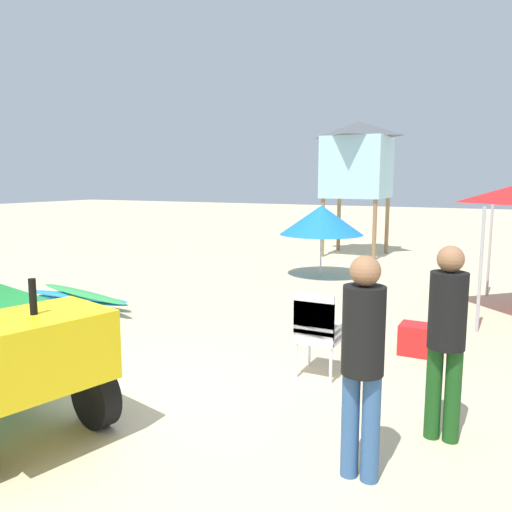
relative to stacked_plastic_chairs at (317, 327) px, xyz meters
The scene contains 8 objects.
ground 2.18m from the stacked_plastic_chairs, 132.45° to the right, with size 80.00×80.00×0.00m, color beige.
stacked_plastic_chairs is the anchor object (origin of this frame).
surfboard_pile 5.15m from the stacked_plastic_chairs, 166.86° to the left, with size 2.75×0.83×0.32m.
lifeguard_near_left 1.78m from the stacked_plastic_chairs, 30.08° to the right, with size 0.32×0.32×1.74m.
lifeguard_near_center 2.09m from the stacked_plastic_chairs, 60.54° to the right, with size 0.32×0.32×1.75m.
lifeguard_tower 10.36m from the stacked_plastic_chairs, 103.66° to the left, with size 1.98×1.98×3.99m.
beach_umbrella_left 6.41m from the stacked_plastic_chairs, 109.44° to the left, with size 1.97×1.97×1.69m.
cooler_box 1.71m from the stacked_plastic_chairs, 55.62° to the left, with size 0.51×0.38×0.40m, color red.
Camera 1 is at (3.38, -3.90, 2.30)m, focal length 35.99 mm.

